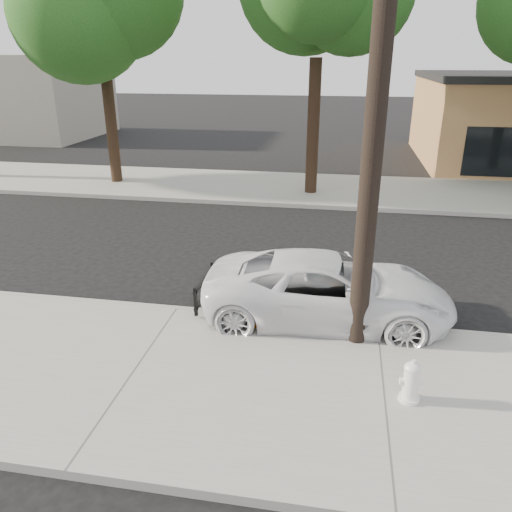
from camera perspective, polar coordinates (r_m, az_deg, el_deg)
name	(u,v)px	position (r m, az deg, el deg)	size (l,w,h in m)	color
ground	(205,273)	(12.25, -5.86, -1.98)	(120.00, 120.00, 0.00)	black
near_sidewalk	(135,373)	(8.68, -13.64, -12.85)	(90.00, 4.40, 0.15)	gray
far_sidewalk	(262,187)	(20.11, 0.64, 7.90)	(90.00, 5.00, 0.15)	gray
curb_near	(178,311)	(10.42, -8.96, -6.19)	(90.00, 0.12, 0.16)	#9E9B93
utility_pole	(379,73)	(8.08, 13.91, 19.64)	(1.40, 0.34, 9.00)	black
tree_b	(103,20)	(20.88, -17.05, 24.37)	(4.34, 4.20, 8.45)	black
police_cruiser	(328,289)	(9.92, 8.23, -3.79)	(2.23, 4.83, 1.34)	white
fire_hydrant	(411,382)	(7.91, 17.30, -13.62)	(0.34, 0.31, 0.65)	white
traffic_cone	(263,310)	(9.48, 0.82, -6.23)	(0.35, 0.35, 0.65)	orange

